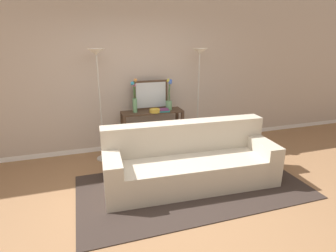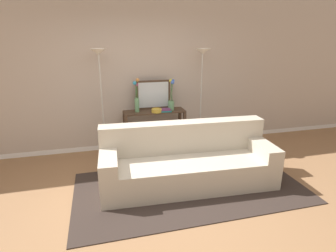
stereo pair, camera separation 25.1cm
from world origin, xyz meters
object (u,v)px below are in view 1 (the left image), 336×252
object	(u,v)px
vase_short_flowers	(169,99)
console_table	(152,124)
wall_mirror	(151,95)
vase_tall_flowers	(134,98)
fruit_bowl	(155,111)
book_row_under_console	(139,150)
floor_lamp_right	(199,71)
couch	(189,163)
book_stack	(163,110)
floor_lamp_left	(98,75)

from	to	relation	value
vase_short_flowers	console_table	bearing A→B (deg)	176.97
wall_mirror	vase_tall_flowers	bearing A→B (deg)	-157.43
vase_tall_flowers	fruit_bowl	world-z (taller)	vase_tall_flowers
vase_tall_flowers	console_table	bearing A→B (deg)	-0.68
console_table	book_row_under_console	world-z (taller)	console_table
floor_lamp_right	vase_tall_flowers	xyz separation A→B (m)	(-1.19, 0.09, -0.44)
wall_mirror	vase_short_flowers	distance (m)	0.35
couch	book_row_under_console	xyz separation A→B (m)	(-0.48, 1.32, -0.26)
console_table	fruit_bowl	distance (m)	0.30
couch	vase_tall_flowers	bearing A→B (deg)	111.69
fruit_bowl	book_stack	bearing A→B (deg)	2.70
vase_tall_flowers	couch	bearing A→B (deg)	-68.31
couch	book_row_under_console	distance (m)	1.43
fruit_bowl	wall_mirror	bearing A→B (deg)	90.58
floor_lamp_left	wall_mirror	bearing A→B (deg)	13.70
wall_mirror	book_stack	size ratio (longest dim) A/B	2.79
couch	book_row_under_console	world-z (taller)	couch
floor_lamp_right	fruit_bowl	xyz separation A→B (m)	(-0.85, -0.02, -0.67)
floor_lamp_left	fruit_bowl	size ratio (longest dim) A/B	9.95
floor_lamp_left	book_stack	xyz separation A→B (m)	(1.11, -0.01, -0.69)
vase_tall_flowers	book_stack	xyz separation A→B (m)	(0.50, -0.10, -0.24)
console_table	book_stack	distance (m)	0.35
book_row_under_console	book_stack	bearing A→B (deg)	-12.25
wall_mirror	fruit_bowl	bearing A→B (deg)	-89.42
floor_lamp_left	fruit_bowl	world-z (taller)	floor_lamp_left
vase_tall_flowers	floor_lamp_right	bearing A→B (deg)	-4.29
floor_lamp_left	book_row_under_console	xyz separation A→B (m)	(0.65, 0.09, -1.44)
wall_mirror	floor_lamp_left	bearing A→B (deg)	-166.30
console_table	fruit_bowl	world-z (taller)	fruit_bowl
fruit_bowl	floor_lamp_right	bearing A→B (deg)	1.39
wall_mirror	fruit_bowl	distance (m)	0.35
vase_tall_flowers	wall_mirror	bearing A→B (deg)	22.57
floor_lamp_right	book_row_under_console	size ratio (longest dim) A/B	4.87
vase_tall_flowers	fruit_bowl	distance (m)	0.42
book_row_under_console	floor_lamp_left	bearing A→B (deg)	-172.53
floor_lamp_left	vase_short_flowers	world-z (taller)	floor_lamp_left
console_table	vase_short_flowers	distance (m)	0.55
floor_lamp_left	fruit_bowl	xyz separation A→B (m)	(0.95, -0.02, -0.68)
console_table	vase_tall_flowers	size ratio (longest dim) A/B	1.85
fruit_bowl	book_row_under_console	world-z (taller)	fruit_bowl
console_table	floor_lamp_left	distance (m)	1.34
floor_lamp_right	book_stack	size ratio (longest dim) A/B	8.31
couch	vase_short_flowers	xyz separation A→B (m)	(0.11, 1.30, 0.67)
console_table	vase_short_flowers	world-z (taller)	vase_short_flowers
couch	console_table	size ratio (longest dim) A/B	2.24
wall_mirror	book_row_under_console	bearing A→B (deg)	-153.49
book_stack	console_table	bearing A→B (deg)	151.89
wall_mirror	couch	bearing A→B (deg)	-82.65
book_stack	book_row_under_console	world-z (taller)	book_stack
floor_lamp_left	vase_short_flowers	xyz separation A→B (m)	(1.25, 0.07, -0.51)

